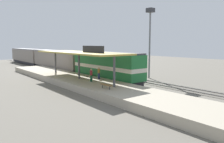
% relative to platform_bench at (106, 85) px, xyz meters
% --- Properties ---
extents(ground_plane, '(120.00, 120.00, 0.00)m').
position_rel_platform_bench_xyz_m(ground_plane, '(8.00, 8.30, -1.34)').
color(ground_plane, '#666056').
extents(track_near, '(3.20, 110.00, 0.16)m').
position_rel_platform_bench_xyz_m(track_near, '(6.00, 8.30, -1.31)').
color(track_near, '#565249').
rests_on(track_near, ground).
extents(track_far, '(3.20, 110.00, 0.16)m').
position_rel_platform_bench_xyz_m(track_far, '(10.60, 8.30, -1.31)').
color(track_far, '#565249').
rests_on(track_far, ground).
extents(platform, '(6.00, 44.00, 0.90)m').
position_rel_platform_bench_xyz_m(platform, '(1.40, 8.30, -0.89)').
color(platform, '#A89E89').
rests_on(platform, ground).
extents(station_canopy, '(5.20, 18.00, 4.70)m').
position_rel_platform_bench_xyz_m(station_canopy, '(1.40, 8.20, 3.19)').
color(station_canopy, '#47474C').
rests_on(station_canopy, platform).
extents(platform_bench, '(0.44, 1.70, 0.50)m').
position_rel_platform_bench_xyz_m(platform_bench, '(0.00, 0.00, 0.00)').
color(platform_bench, '#333338').
rests_on(platform_bench, platform).
extents(locomotive, '(2.93, 14.43, 4.44)m').
position_rel_platform_bench_xyz_m(locomotive, '(6.00, 7.97, 1.07)').
color(locomotive, '#28282D').
rests_on(locomotive, track_near).
extents(passenger_carriage_front, '(2.90, 20.00, 4.24)m').
position_rel_platform_bench_xyz_m(passenger_carriage_front, '(6.00, 25.97, 0.97)').
color(passenger_carriage_front, '#28282D').
rests_on(passenger_carriage_front, track_near).
extents(passenger_carriage_rear, '(2.90, 20.00, 4.24)m').
position_rel_platform_bench_xyz_m(passenger_carriage_rear, '(6.00, 46.77, 0.97)').
color(passenger_carriage_rear, '#28282D').
rests_on(passenger_carriage_rear, track_near).
extents(freight_car, '(2.80, 12.00, 3.54)m').
position_rel_platform_bench_xyz_m(freight_car, '(10.60, 12.65, 0.63)').
color(freight_car, '#28282D').
rests_on(freight_car, track_far).
extents(light_mast, '(1.10, 1.10, 11.70)m').
position_rel_platform_bench_xyz_m(light_mast, '(13.80, 6.12, 7.05)').
color(light_mast, slate).
rests_on(light_mast, ground).
extents(person_waiting, '(0.34, 0.34, 1.71)m').
position_rel_platform_bench_xyz_m(person_waiting, '(3.35, 6.16, 0.51)').
color(person_waiting, navy).
rests_on(person_waiting, platform).
extents(person_walking, '(0.34, 0.34, 1.71)m').
position_rel_platform_bench_xyz_m(person_walking, '(1.33, 5.03, 0.51)').
color(person_walking, '#23603D').
rests_on(person_walking, platform).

